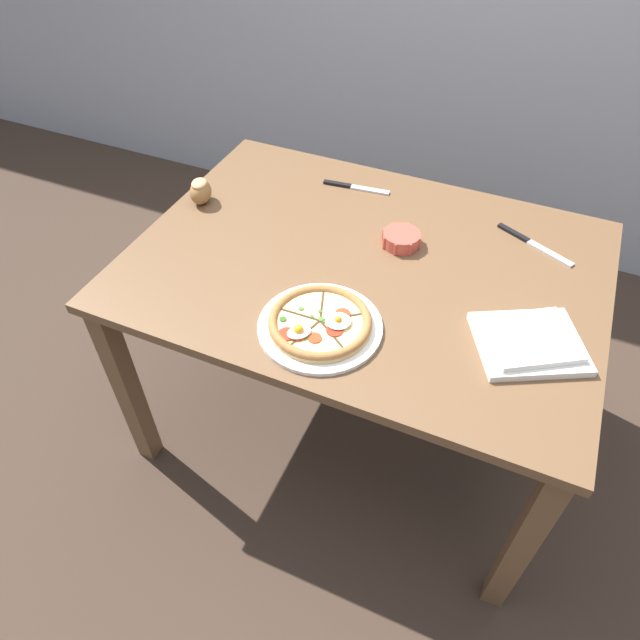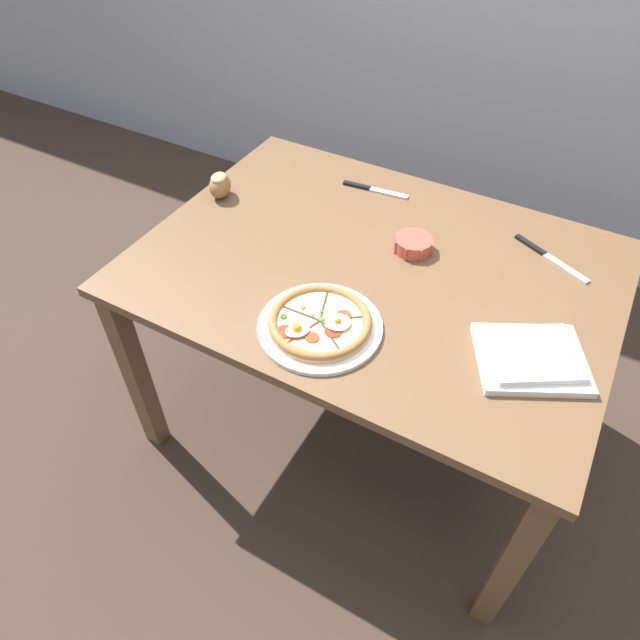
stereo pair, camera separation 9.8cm
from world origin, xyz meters
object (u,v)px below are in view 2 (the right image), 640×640
object	(u,v)px
ramekin_bowl	(413,244)
bread_piece_near	(220,185)
pizza	(320,323)
napkin_folded	(531,357)
knife_spare	(550,258)
dining_table	(373,289)
knife_main	(374,190)

from	to	relation	value
ramekin_bowl	bread_piece_near	xyz separation A→B (m)	(-0.66, -0.05, 0.02)
pizza	napkin_folded	size ratio (longest dim) A/B	0.98
knife_spare	dining_table	bearing A→B (deg)	-122.09
pizza	ramekin_bowl	bearing A→B (deg)	79.02
ramekin_bowl	knife_spare	bearing A→B (deg)	23.31
ramekin_bowl	napkin_folded	xyz separation A→B (m)	(0.41, -0.26, -0.01)
bread_piece_near	knife_spare	size ratio (longest dim) A/B	0.43
pizza	ramekin_bowl	size ratio (longest dim) A/B	2.69
bread_piece_near	knife_main	xyz separation A→B (m)	(0.42, 0.27, -0.04)
dining_table	knife_spare	world-z (taller)	knife_spare
dining_table	ramekin_bowl	world-z (taller)	ramekin_bowl
ramekin_bowl	pizza	bearing A→B (deg)	-100.98
knife_main	napkin_folded	bearing A→B (deg)	-43.08
ramekin_bowl	bread_piece_near	distance (m)	0.66
pizza	napkin_folded	world-z (taller)	pizza
napkin_folded	dining_table	bearing A→B (deg)	162.92
pizza	knife_spare	distance (m)	0.72
dining_table	napkin_folded	world-z (taller)	napkin_folded
knife_main	bread_piece_near	bearing A→B (deg)	-152.96
pizza	bread_piece_near	xyz separation A→B (m)	(-0.58, 0.37, 0.02)
pizza	ramekin_bowl	distance (m)	0.42
ramekin_bowl	napkin_folded	world-z (taller)	ramekin_bowl
napkin_folded	knife_spare	distance (m)	0.42
dining_table	pizza	bearing A→B (deg)	-92.34
knife_spare	napkin_folded	bearing A→B (deg)	-56.99
pizza	knife_spare	world-z (taller)	pizza
pizza	knife_spare	xyz separation A→B (m)	(0.44, 0.57, -0.01)
pizza	ramekin_bowl	xyz separation A→B (m)	(0.08, 0.41, 0.00)
ramekin_bowl	knife_main	xyz separation A→B (m)	(-0.23, 0.23, -0.02)
napkin_folded	knife_spare	size ratio (longest dim) A/B	1.36
dining_table	napkin_folded	size ratio (longest dim) A/B	4.12
bread_piece_near	knife_main	size ratio (longest dim) A/B	0.46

